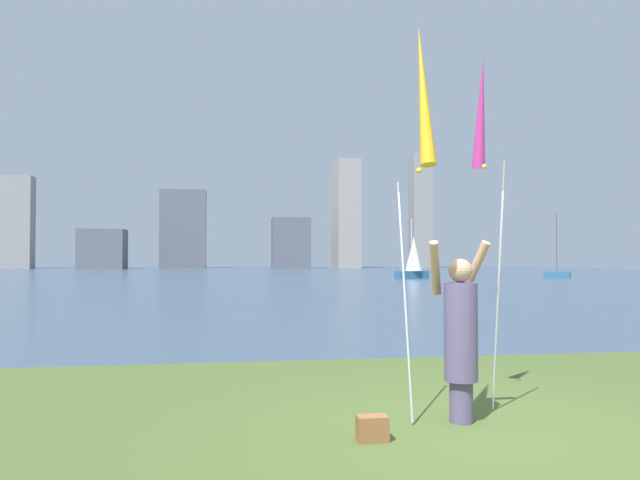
{
  "coord_description": "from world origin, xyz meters",
  "views": [
    {
      "loc": [
        -2.62,
        -6.02,
        1.75
      ],
      "look_at": [
        -0.07,
        10.21,
        2.23
      ],
      "focal_mm": 34.69,
      "sensor_mm": 36.0,
      "label": 1
    }
  ],
  "objects_px": {
    "sailboat_1": "(413,259)",
    "sailboat_5": "(557,274)",
    "person": "(460,332)",
    "bag": "(372,428)",
    "kite_flag_right": "(482,120)",
    "kite_flag_left": "(423,102)"
  },
  "relations": [
    {
      "from": "person",
      "to": "kite_flag_left",
      "type": "distance_m",
      "value": 2.46
    },
    {
      "from": "person",
      "to": "sailboat_1",
      "type": "distance_m",
      "value": 46.62
    },
    {
      "from": "sailboat_1",
      "to": "sailboat_5",
      "type": "height_order",
      "value": "sailboat_5"
    },
    {
      "from": "sailboat_5",
      "to": "sailboat_1",
      "type": "bearing_deg",
      "value": 174.09
    },
    {
      "from": "person",
      "to": "kite_flag_right",
      "type": "distance_m",
      "value": 2.6
    },
    {
      "from": "person",
      "to": "bag",
      "type": "bearing_deg",
      "value": -152.6
    },
    {
      "from": "kite_flag_left",
      "to": "bag",
      "type": "relative_size",
      "value": 14.05
    },
    {
      "from": "bag",
      "to": "sailboat_5",
      "type": "height_order",
      "value": "sailboat_5"
    },
    {
      "from": "kite_flag_right",
      "to": "sailboat_5",
      "type": "bearing_deg",
      "value": 59.12
    },
    {
      "from": "kite_flag_right",
      "to": "bag",
      "type": "distance_m",
      "value": 3.86
    },
    {
      "from": "kite_flag_right",
      "to": "person",
      "type": "bearing_deg",
      "value": -129.84
    },
    {
      "from": "person",
      "to": "sailboat_1",
      "type": "bearing_deg",
      "value": 75.57
    },
    {
      "from": "person",
      "to": "bag",
      "type": "distance_m",
      "value": 1.47
    },
    {
      "from": "bag",
      "to": "kite_flag_right",
      "type": "bearing_deg",
      "value": 35.3
    },
    {
      "from": "bag",
      "to": "sailboat_1",
      "type": "relative_size",
      "value": 0.06
    },
    {
      "from": "sailboat_5",
      "to": "kite_flag_left",
      "type": "bearing_deg",
      "value": -121.32
    },
    {
      "from": "kite_flag_right",
      "to": "bag",
      "type": "relative_size",
      "value": 14.2
    },
    {
      "from": "kite_flag_left",
      "to": "sailboat_1",
      "type": "xyz_separation_m",
      "value": [
        14.11,
        45.0,
        -1.62
      ]
    },
    {
      "from": "person",
      "to": "bag",
      "type": "xyz_separation_m",
      "value": [
        -1.1,
        -0.51,
        -0.84
      ]
    },
    {
      "from": "kite_flag_left",
      "to": "kite_flag_right",
      "type": "bearing_deg",
      "value": 44.13
    },
    {
      "from": "sailboat_5",
      "to": "kite_flag_right",
      "type": "bearing_deg",
      "value": -120.88
    },
    {
      "from": "person",
      "to": "kite_flag_right",
      "type": "bearing_deg",
      "value": 52.65
    }
  ]
}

